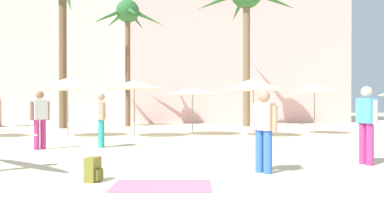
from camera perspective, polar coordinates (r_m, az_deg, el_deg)
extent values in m
plane|color=beige|center=(5.03, -2.31, -14.73)|extent=(120.00, 120.00, 0.00)
cube|color=beige|center=(33.47, 6.21, 15.32)|extent=(17.02, 8.59, 19.89)
cylinder|color=brown|center=(23.79, -9.88, 5.98)|extent=(0.33, 0.33, 7.28)
sphere|color=#2D6B33|center=(24.42, -9.89, 14.51)|extent=(1.46, 1.46, 1.46)
cone|color=#2D6B33|center=(24.20, -6.71, 13.57)|extent=(2.04, 0.36, 1.17)
cone|color=#2D6B33|center=(25.51, -8.46, 13.08)|extent=(1.06, 2.05, 1.01)
cone|color=#2D6B33|center=(25.39, -11.77, 13.12)|extent=(1.65, 1.74, 1.02)
cone|color=#2D6B33|center=(23.82, -12.78, 13.63)|extent=(1.88, 1.28, 1.28)
cone|color=#2D6B33|center=(23.05, -9.17, 14.45)|extent=(0.94, 2.08, 1.01)
cylinder|color=brown|center=(23.71, 8.40, 7.44)|extent=(0.45, 0.45, 8.46)
cone|color=#2D6B33|center=(25.00, 12.68, 15.83)|extent=(2.87, 0.60, 1.38)
cone|color=#2D6B33|center=(26.11, 7.10, 14.95)|extent=(0.74, 2.84, 1.56)
cone|color=#2D6B33|center=(24.48, 3.89, 16.10)|extent=(2.87, 0.99, 1.44)
cylinder|color=brown|center=(22.78, -19.31, 7.78)|extent=(0.44, 0.44, 8.52)
cylinder|color=gray|center=(16.00, 9.44, 0.13)|extent=(0.06, 0.06, 2.49)
cone|color=white|center=(16.03, 9.44, 3.66)|extent=(2.57, 2.57, 0.52)
cylinder|color=gray|center=(15.69, -8.89, -0.07)|extent=(0.06, 0.06, 2.38)
cone|color=beige|center=(15.71, -8.89, 3.61)|extent=(2.36, 2.36, 0.37)
cylinder|color=gray|center=(16.50, -18.61, 0.14)|extent=(0.06, 0.06, 2.50)
cone|color=white|center=(16.52, -18.61, 3.58)|extent=(2.44, 2.44, 0.51)
cylinder|color=gray|center=(17.99, 18.36, -0.01)|extent=(0.06, 0.06, 2.39)
cone|color=beige|center=(18.00, 18.36, 3.00)|extent=(2.05, 2.05, 0.50)
cylinder|color=gray|center=(16.51, 0.07, -0.43)|extent=(0.06, 0.06, 2.16)
cone|color=beige|center=(16.52, 0.07, 2.65)|extent=(2.58, 2.58, 0.38)
cube|color=#EF6684|center=(6.13, -4.70, -11.91)|extent=(1.67, 1.06, 0.01)
cube|color=olive|center=(6.68, -15.06, -9.13)|extent=(0.26, 0.34, 0.42)
cube|color=brown|center=(6.64, -14.14, -9.92)|extent=(0.12, 0.22, 0.18)
cylinder|color=#B7337F|center=(9.03, 25.74, -5.07)|extent=(0.20, 0.20, 0.92)
cylinder|color=#B7337F|center=(9.17, 24.86, -4.98)|extent=(0.20, 0.20, 0.92)
cube|color=#4CB2DB|center=(9.06, 25.30, -0.36)|extent=(0.31, 0.44, 0.56)
sphere|color=beige|center=(9.06, 25.31, 2.29)|extent=(0.29, 0.29, 0.24)
cylinder|color=beige|center=(8.88, 26.43, -0.61)|extent=(0.12, 0.12, 0.53)
cylinder|color=beige|center=(9.24, 24.23, -0.56)|extent=(0.12, 0.12, 0.53)
cylinder|color=teal|center=(12.06, -13.90, -3.79)|extent=(0.21, 0.21, 0.88)
cylinder|color=teal|center=(11.87, -13.73, -3.86)|extent=(0.21, 0.21, 0.88)
cube|color=beige|center=(11.93, -13.82, -0.35)|extent=(0.34, 0.45, 0.57)
sphere|color=tan|center=(11.94, -13.83, 1.70)|extent=(0.31, 0.31, 0.24)
cylinder|color=tan|center=(12.18, -14.03, -0.50)|extent=(0.13, 0.13, 0.54)
cylinder|color=tan|center=(11.69, -13.60, -0.54)|extent=(0.13, 0.13, 0.54)
cylinder|color=blue|center=(7.32, 11.65, -6.66)|extent=(0.23, 0.23, 0.83)
cylinder|color=blue|center=(7.43, 10.36, -6.55)|extent=(0.23, 0.23, 0.83)
cube|color=beige|center=(7.32, 11.01, -1.32)|extent=(0.43, 0.45, 0.52)
sphere|color=tan|center=(7.32, 11.01, 1.83)|extent=(0.34, 0.34, 0.24)
cylinder|color=tan|center=(7.18, 12.64, -1.65)|extent=(0.14, 0.14, 0.50)
cylinder|color=tan|center=(7.47, 9.43, -1.57)|extent=(0.14, 0.14, 0.50)
cylinder|color=#B7337F|center=(12.01, -21.97, -3.77)|extent=(0.23, 0.23, 0.90)
cylinder|color=#B7337F|center=(11.93, -22.84, -3.81)|extent=(0.23, 0.23, 0.90)
cube|color=white|center=(11.94, -22.41, -0.22)|extent=(0.44, 0.43, 0.60)
sphere|color=#936B51|center=(11.94, -22.42, 1.89)|extent=(0.34, 0.34, 0.24)
cylinder|color=#936B51|center=(12.05, -21.33, -0.37)|extent=(0.14, 0.14, 0.57)
cylinder|color=#936B51|center=(11.84, -23.51, -0.39)|extent=(0.14, 0.14, 0.57)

